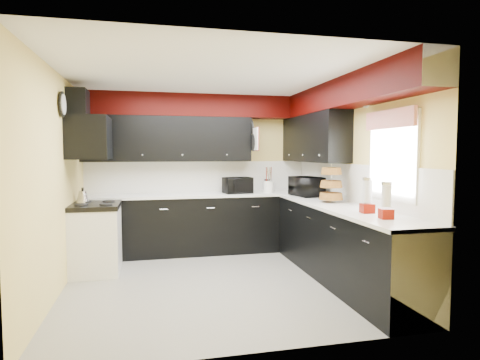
{
  "coord_description": "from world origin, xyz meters",
  "views": [
    {
      "loc": [
        -0.79,
        -4.78,
        1.6
      ],
      "look_at": [
        0.44,
        0.67,
        1.21
      ],
      "focal_mm": 30.0,
      "sensor_mm": 36.0,
      "label": 1
    }
  ],
  "objects_px": {
    "microwave": "(307,187)",
    "kettle": "(83,197)",
    "utensil_crock": "(269,187)",
    "knife_block": "(267,186)",
    "toaster_oven": "(238,185)"
  },
  "relations": [
    {
      "from": "microwave",
      "to": "kettle",
      "type": "relative_size",
      "value": 3.04
    },
    {
      "from": "kettle",
      "to": "utensil_crock",
      "type": "bearing_deg",
      "value": 10.92
    },
    {
      "from": "utensil_crock",
      "to": "knife_block",
      "type": "height_order",
      "value": "knife_block"
    },
    {
      "from": "microwave",
      "to": "utensil_crock",
      "type": "relative_size",
      "value": 2.83
    },
    {
      "from": "toaster_oven",
      "to": "microwave",
      "type": "xyz_separation_m",
      "value": [
        0.91,
        -0.64,
        0.02
      ]
    },
    {
      "from": "knife_block",
      "to": "toaster_oven",
      "type": "bearing_deg",
      "value": -149.27
    },
    {
      "from": "microwave",
      "to": "utensil_crock",
      "type": "height_order",
      "value": "microwave"
    },
    {
      "from": "microwave",
      "to": "knife_block",
      "type": "distance_m",
      "value": 0.86
    },
    {
      "from": "utensil_crock",
      "to": "knife_block",
      "type": "xyz_separation_m",
      "value": [
        0.01,
        0.11,
        0.01
      ]
    },
    {
      "from": "microwave",
      "to": "kettle",
      "type": "bearing_deg",
      "value": 78.97
    },
    {
      "from": "toaster_oven",
      "to": "knife_block",
      "type": "bearing_deg",
      "value": 5.07
    },
    {
      "from": "toaster_oven",
      "to": "microwave",
      "type": "height_order",
      "value": "microwave"
    },
    {
      "from": "knife_block",
      "to": "microwave",
      "type": "bearing_deg",
      "value": -45.72
    },
    {
      "from": "utensil_crock",
      "to": "knife_block",
      "type": "bearing_deg",
      "value": 86.84
    },
    {
      "from": "toaster_oven",
      "to": "microwave",
      "type": "bearing_deg",
      "value": -43.33
    }
  ]
}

